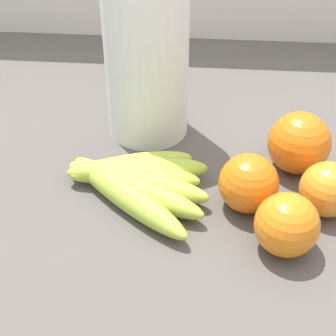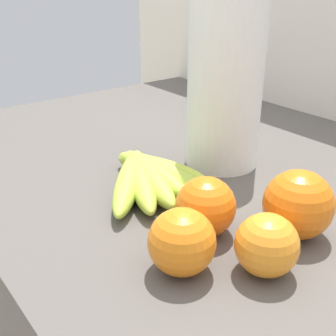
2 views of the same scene
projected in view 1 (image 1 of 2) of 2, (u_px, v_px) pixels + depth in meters
counter at (267, 326)px, 0.99m from camera, size 1.51×0.72×0.86m
wall_back at (267, 122)px, 1.17m from camera, size 1.91×0.06×1.30m
banana_bunch at (133, 180)px, 0.64m from camera, size 0.19×0.18×0.04m
orange_far_right at (287, 225)px, 0.55m from camera, size 0.07×0.07×0.07m
orange_back_right at (299, 143)px, 0.66m from camera, size 0.08×0.08×0.08m
orange_back_left at (328, 189)px, 0.60m from camera, size 0.07×0.07×0.07m
orange_center at (248, 183)px, 0.60m from camera, size 0.07×0.07×0.07m
paper_towel_roll at (146, 43)px, 0.68m from camera, size 0.11×0.11×0.30m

